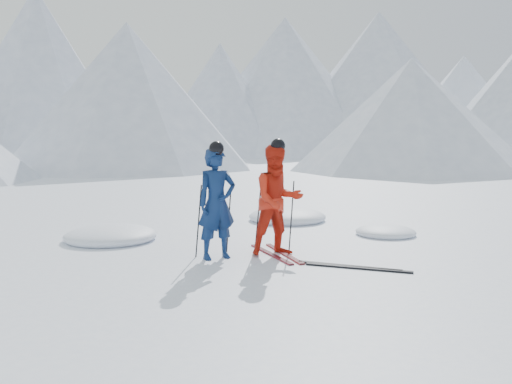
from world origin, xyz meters
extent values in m
plane|color=white|center=(0.00, 0.00, 0.00)|extent=(160.00, 160.00, 0.00)
cone|color=#B2BCD1|center=(-11.51, 40.48, 7.17)|extent=(23.96, 23.96, 14.35)
cone|color=#B2BCD1|center=(-5.08, 51.27, 5.96)|extent=(17.69, 17.69, 11.93)
cone|color=#B2BCD1|center=(4.51, 43.52, 5.42)|extent=(19.63, 19.63, 10.85)
cone|color=#B2BCD1|center=(11.74, 46.25, 7.07)|extent=(23.31, 23.31, 14.15)
cone|color=#B2BCD1|center=(21.49, 44.84, 7.44)|extent=(28.94, 28.94, 14.88)
cone|color=silver|center=(31.93, 45.34, 5.38)|extent=(24.45, 24.45, 10.76)
cone|color=#B2BCD1|center=(12.00, 20.00, 3.25)|extent=(14.00, 14.00, 6.50)
cone|color=#B2BCD1|center=(-4.00, 26.00, 4.50)|extent=(16.00, 16.00, 9.00)
imported|color=#0C224D|center=(-2.27, 0.11, 0.96)|extent=(0.80, 0.64, 1.92)
imported|color=red|center=(-1.17, 0.16, 0.98)|extent=(1.04, 0.86, 1.96)
cylinder|color=black|center=(-2.57, 0.26, 0.64)|extent=(0.13, 0.09, 1.28)
cylinder|color=black|center=(-2.02, 0.36, 0.64)|extent=(0.13, 0.08, 1.28)
cylinder|color=black|center=(-1.47, 0.41, 0.65)|extent=(0.13, 0.10, 1.30)
cylinder|color=black|center=(-0.87, 0.31, 0.65)|extent=(0.13, 0.09, 1.31)
cube|color=black|center=(-1.29, 0.16, 0.01)|extent=(0.37, 1.69, 0.03)
cube|color=black|center=(-1.05, 0.16, 0.01)|extent=(0.26, 1.70, 0.03)
cube|color=black|center=(-0.27, -0.97, 0.01)|extent=(1.46, 1.03, 0.03)
cube|color=black|center=(-0.17, -1.12, 0.01)|extent=(1.49, 0.98, 0.03)
ellipsoid|color=white|center=(-4.15, 2.18, 0.00)|extent=(1.86, 1.86, 0.41)
ellipsoid|color=white|center=(1.57, 1.50, 0.00)|extent=(1.28, 1.28, 0.28)
ellipsoid|color=white|center=(0.05, 3.82, 0.00)|extent=(1.92, 1.92, 0.42)
camera|label=1|loc=(-3.61, -9.04, 2.15)|focal=38.00mm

